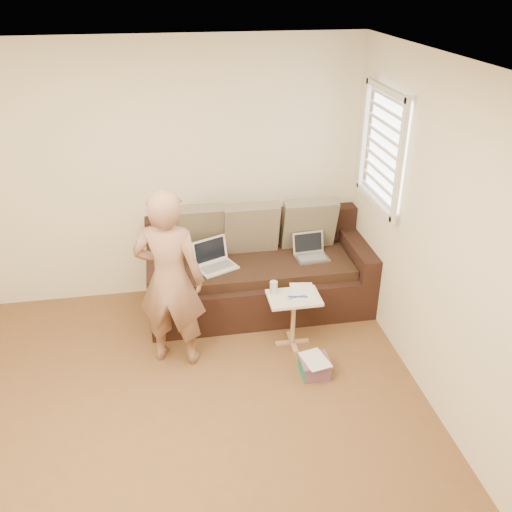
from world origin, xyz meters
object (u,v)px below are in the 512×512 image
(sofa, at_px, (259,269))
(drinking_glass, at_px, (274,288))
(side_table, at_px, (293,320))
(laptop_silver, at_px, (312,259))
(laptop_white, at_px, (217,268))
(striped_box, at_px, (315,367))
(person, at_px, (170,280))

(sofa, bearing_deg, drinking_glass, -88.20)
(sofa, relative_size, side_table, 4.29)
(laptop_silver, relative_size, laptop_white, 0.88)
(laptop_silver, bearing_deg, side_table, -122.24)
(sofa, bearing_deg, laptop_white, -169.31)
(drinking_glass, relative_size, striped_box, 0.48)
(person, bearing_deg, drinking_glass, -155.32)
(side_table, bearing_deg, striped_box, -79.51)
(laptop_white, bearing_deg, laptop_silver, -22.21)
(person, bearing_deg, sofa, -123.34)
(person, bearing_deg, laptop_white, -107.93)
(laptop_white, relative_size, striped_box, 1.47)
(laptop_silver, xyz_separation_m, person, (-1.42, -0.68, 0.29))
(sofa, xyz_separation_m, person, (-0.89, -0.73, 0.39))
(laptop_silver, distance_m, person, 1.60)
(sofa, height_order, person, person)
(sofa, height_order, striped_box, sofa)
(drinking_glass, bearing_deg, sofa, 91.80)
(laptop_silver, distance_m, striped_box, 1.22)
(laptop_white, distance_m, striped_box, 1.36)
(sofa, bearing_deg, laptop_silver, -5.31)
(drinking_glass, height_order, striped_box, drinking_glass)
(drinking_glass, bearing_deg, person, -172.80)
(side_table, height_order, striped_box, side_table)
(side_table, bearing_deg, drinking_glass, 153.24)
(laptop_white, bearing_deg, sofa, -13.46)
(person, distance_m, striped_box, 1.44)
(side_table, bearing_deg, sofa, 105.19)
(laptop_white, relative_size, person, 0.23)
(sofa, height_order, side_table, sofa)
(laptop_white, distance_m, side_table, 0.91)
(laptop_silver, bearing_deg, laptop_white, 177.38)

